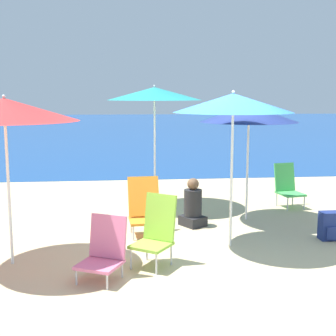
{
  "coord_description": "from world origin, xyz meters",
  "views": [
    {
      "loc": [
        -1.09,
        -6.09,
        2.12
      ],
      "look_at": [
        -0.37,
        1.05,
        1.0
      ],
      "focal_mm": 50.0,
      "sensor_mm": 36.0,
      "label": 1
    }
  ],
  "objects_px": {
    "beach_chair_lime": "(156,230)",
    "beach_umbrella_red": "(4,110)",
    "beach_umbrella_teal": "(154,94)",
    "beach_chair_pink": "(104,250)",
    "beach_chair_green": "(287,185)",
    "water_bottle": "(196,207)",
    "beach_chair_orange": "(144,207)",
    "beach_umbrella_navy": "(249,114)",
    "backpack_navy": "(331,226)",
    "person_seated_near": "(193,206)",
    "beach_umbrella_blue": "(233,103)"
  },
  "relations": [
    {
      "from": "beach_umbrella_navy",
      "to": "beach_chair_pink",
      "type": "relative_size",
      "value": 2.76
    },
    {
      "from": "beach_chair_pink",
      "to": "beach_chair_green",
      "type": "relative_size",
      "value": 0.88
    },
    {
      "from": "beach_umbrella_red",
      "to": "beach_chair_green",
      "type": "relative_size",
      "value": 2.59
    },
    {
      "from": "beach_chair_orange",
      "to": "backpack_navy",
      "type": "height_order",
      "value": "beach_chair_orange"
    },
    {
      "from": "beach_umbrella_teal",
      "to": "beach_umbrella_navy",
      "type": "xyz_separation_m",
      "value": [
        1.5,
        -1.1,
        -0.33
      ]
    },
    {
      "from": "beach_umbrella_red",
      "to": "backpack_navy",
      "type": "xyz_separation_m",
      "value": [
        4.48,
        0.55,
        -1.74
      ]
    },
    {
      "from": "beach_umbrella_blue",
      "to": "beach_chair_lime",
      "type": "height_order",
      "value": "beach_umbrella_blue"
    },
    {
      "from": "backpack_navy",
      "to": "beach_umbrella_blue",
      "type": "bearing_deg",
      "value": -175.15
    },
    {
      "from": "beach_chair_pink",
      "to": "beach_chair_green",
      "type": "xyz_separation_m",
      "value": [
        3.38,
        3.25,
        0.07
      ]
    },
    {
      "from": "beach_chair_lime",
      "to": "backpack_navy",
      "type": "distance_m",
      "value": 2.77
    },
    {
      "from": "water_bottle",
      "to": "beach_chair_orange",
      "type": "bearing_deg",
      "value": -130.49
    },
    {
      "from": "beach_umbrella_teal",
      "to": "backpack_navy",
      "type": "height_order",
      "value": "beach_umbrella_teal"
    },
    {
      "from": "beach_umbrella_teal",
      "to": "beach_chair_orange",
      "type": "relative_size",
      "value": 2.68
    },
    {
      "from": "beach_umbrella_red",
      "to": "beach_umbrella_blue",
      "type": "height_order",
      "value": "beach_umbrella_blue"
    },
    {
      "from": "person_seated_near",
      "to": "water_bottle",
      "type": "height_order",
      "value": "person_seated_near"
    },
    {
      "from": "beach_umbrella_blue",
      "to": "beach_chair_pink",
      "type": "bearing_deg",
      "value": -150.1
    },
    {
      "from": "beach_chair_lime",
      "to": "beach_chair_pink",
      "type": "bearing_deg",
      "value": -114.24
    },
    {
      "from": "beach_chair_lime",
      "to": "beach_umbrella_blue",
      "type": "bearing_deg",
      "value": 63.62
    },
    {
      "from": "beach_chair_lime",
      "to": "beach_umbrella_red",
      "type": "bearing_deg",
      "value": -151.62
    },
    {
      "from": "beach_umbrella_red",
      "to": "beach_chair_lime",
      "type": "distance_m",
      "value": 2.37
    },
    {
      "from": "beach_umbrella_red",
      "to": "beach_umbrella_navy",
      "type": "height_order",
      "value": "beach_umbrella_red"
    },
    {
      "from": "backpack_navy",
      "to": "water_bottle",
      "type": "height_order",
      "value": "backpack_navy"
    },
    {
      "from": "beach_chair_orange",
      "to": "water_bottle",
      "type": "bearing_deg",
      "value": 46.06
    },
    {
      "from": "beach_umbrella_teal",
      "to": "beach_umbrella_red",
      "type": "height_order",
      "value": "beach_umbrella_teal"
    },
    {
      "from": "beach_umbrella_red",
      "to": "water_bottle",
      "type": "relative_size",
      "value": 7.48
    },
    {
      "from": "beach_chair_pink",
      "to": "beach_chair_green",
      "type": "height_order",
      "value": "beach_chair_green"
    },
    {
      "from": "water_bottle",
      "to": "beach_umbrella_navy",
      "type": "bearing_deg",
      "value": -33.93
    },
    {
      "from": "beach_umbrella_teal",
      "to": "beach_chair_green",
      "type": "bearing_deg",
      "value": -5.04
    },
    {
      "from": "beach_umbrella_blue",
      "to": "beach_chair_orange",
      "type": "bearing_deg",
      "value": 148.42
    },
    {
      "from": "beach_umbrella_teal",
      "to": "beach_chair_pink",
      "type": "xyz_separation_m",
      "value": [
        -0.85,
        -3.47,
        -1.8
      ]
    },
    {
      "from": "beach_umbrella_blue",
      "to": "beach_umbrella_navy",
      "type": "height_order",
      "value": "beach_umbrella_blue"
    },
    {
      "from": "beach_umbrella_red",
      "to": "beach_chair_green",
      "type": "height_order",
      "value": "beach_umbrella_red"
    },
    {
      "from": "beach_chair_pink",
      "to": "beach_umbrella_navy",
      "type": "bearing_deg",
      "value": 71.32
    },
    {
      "from": "beach_umbrella_navy",
      "to": "person_seated_near",
      "type": "xyz_separation_m",
      "value": [
        -0.98,
        -0.29,
        -1.49
      ]
    },
    {
      "from": "beach_umbrella_red",
      "to": "person_seated_near",
      "type": "distance_m",
      "value": 3.37
    },
    {
      "from": "beach_umbrella_blue",
      "to": "person_seated_near",
      "type": "height_order",
      "value": "beach_umbrella_blue"
    },
    {
      "from": "beach_umbrella_navy",
      "to": "backpack_navy",
      "type": "distance_m",
      "value": 2.24
    },
    {
      "from": "beach_chair_pink",
      "to": "water_bottle",
      "type": "distance_m",
      "value": 3.3
    },
    {
      "from": "beach_umbrella_red",
      "to": "beach_chair_lime",
      "type": "bearing_deg",
      "value": -6.14
    },
    {
      "from": "beach_umbrella_blue",
      "to": "beach_umbrella_red",
      "type": "bearing_deg",
      "value": -171.88
    },
    {
      "from": "beach_chair_green",
      "to": "backpack_navy",
      "type": "distance_m",
      "value": 2.13
    },
    {
      "from": "beach_umbrella_teal",
      "to": "beach_umbrella_red",
      "type": "relative_size",
      "value": 1.08
    },
    {
      "from": "beach_chair_orange",
      "to": "beach_chair_lime",
      "type": "bearing_deg",
      "value": -90.04
    },
    {
      "from": "beach_chair_green",
      "to": "water_bottle",
      "type": "height_order",
      "value": "beach_chair_green"
    },
    {
      "from": "beach_chair_lime",
      "to": "beach_chair_green",
      "type": "bearing_deg",
      "value": 80.69
    },
    {
      "from": "beach_umbrella_teal",
      "to": "beach_chair_pink",
      "type": "bearing_deg",
      "value": -103.74
    },
    {
      "from": "beach_umbrella_navy",
      "to": "beach_chair_lime",
      "type": "distance_m",
      "value": 2.95
    },
    {
      "from": "person_seated_near",
      "to": "water_bottle",
      "type": "relative_size",
      "value": 2.78
    },
    {
      "from": "beach_umbrella_teal",
      "to": "beach_chair_lime",
      "type": "xyz_separation_m",
      "value": [
        -0.21,
        -3.08,
        -1.7
      ]
    },
    {
      "from": "beach_chair_green",
      "to": "beach_chair_orange",
      "type": "distance_m",
      "value": 3.21
    }
  ]
}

